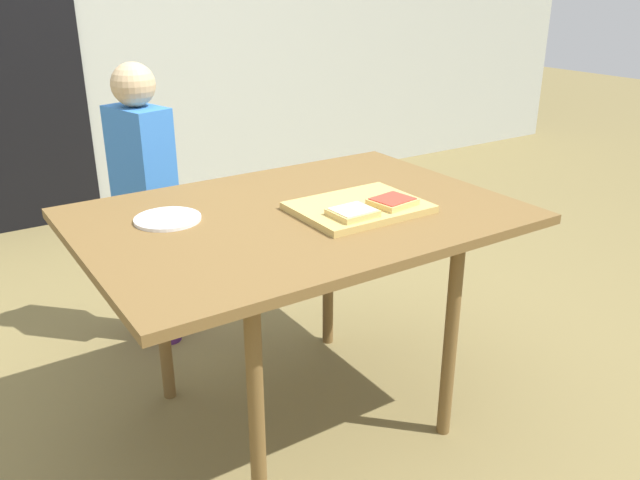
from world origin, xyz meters
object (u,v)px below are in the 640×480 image
at_px(cutting_board, 359,207).
at_px(plate_white_left, 168,219).
at_px(dining_table, 298,231).
at_px(pizza_slice_near_left, 353,212).
at_px(child_left, 145,191).
at_px(pizza_slice_near_right, 392,202).

bearing_deg(cutting_board, plate_white_left, 155.43).
bearing_deg(dining_table, plate_white_left, 158.34).
relative_size(pizza_slice_near_left, child_left, 0.11).
xyz_separation_m(dining_table, pizza_slice_near_right, (0.23, -0.15, 0.09)).
bearing_deg(plate_white_left, dining_table, -21.66).
xyz_separation_m(cutting_board, plate_white_left, (-0.50, 0.23, -0.01)).
relative_size(dining_table, child_left, 1.16).
xyz_separation_m(plate_white_left, child_left, (0.14, 0.62, -0.11)).
bearing_deg(pizza_slice_near_right, pizza_slice_near_left, -175.64).
distance_m(pizza_slice_near_left, pizza_slice_near_right, 0.15).
xyz_separation_m(dining_table, cutting_board, (0.15, -0.09, 0.07)).
relative_size(dining_table, plate_white_left, 6.66).
bearing_deg(child_left, dining_table, -74.44).
height_order(dining_table, pizza_slice_near_left, pizza_slice_near_left).
xyz_separation_m(dining_table, plate_white_left, (-0.35, 0.14, 0.07)).
relative_size(dining_table, pizza_slice_near_left, 10.10).
height_order(pizza_slice_near_left, child_left, child_left).
distance_m(cutting_board, pizza_slice_near_right, 0.10).
height_order(pizza_slice_near_right, plate_white_left, pizza_slice_near_right).
bearing_deg(plate_white_left, cutting_board, -24.57).
distance_m(pizza_slice_near_right, plate_white_left, 0.65).
relative_size(dining_table, cutting_board, 3.36).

